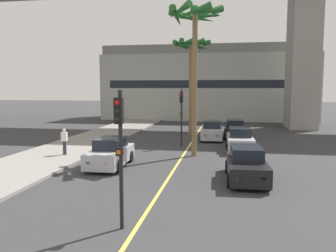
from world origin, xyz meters
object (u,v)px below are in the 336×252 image
object	(u,v)px
car_queue_fifth	(240,140)
palm_tree_near_median	(195,29)
car_queue_fourth	(235,129)
pedestrian_near_crosswalk	(64,141)
car_queue_third	(110,153)
traffic_light_median_far	(181,110)
traffic_light_median_near	(120,141)
car_queue_second	(212,131)
car_queue_front	(246,165)
palm_tree_mid_median	(191,58)

from	to	relation	value
car_queue_fifth	palm_tree_near_median	bearing A→B (deg)	-140.38
car_queue_fourth	pedestrian_near_crosswalk	xyz separation A→B (m)	(-10.61, -10.29, 0.28)
car_queue_third	traffic_light_median_far	xyz separation A→B (m)	(3.00, 6.91, 1.99)
traffic_light_median_near	palm_tree_near_median	xyz separation A→B (m)	(1.10, 11.64, 5.14)
car_queue_third	car_queue_fifth	size ratio (longest dim) A/B	1.00
car_queue_third	car_queue_second	bearing A→B (deg)	64.76
car_queue_third	traffic_light_median_near	size ratio (longest dim) A/B	0.99
car_queue_front	car_queue_third	bearing A→B (deg)	167.14
car_queue_front	traffic_light_median_near	xyz separation A→B (m)	(-4.04, -6.31, 1.99)
palm_tree_near_median	traffic_light_median_near	bearing A→B (deg)	-95.41
car_queue_third	car_queue_fourth	world-z (taller)	same
car_queue_second	traffic_light_median_near	bearing A→B (deg)	-95.93
palm_tree_near_median	car_queue_fourth	bearing A→B (deg)	72.17
pedestrian_near_crosswalk	traffic_light_median_far	bearing A→B (deg)	36.76
car_queue_second	pedestrian_near_crosswalk	distance (m)	12.36
car_queue_fourth	pedestrian_near_crosswalk	world-z (taller)	pedestrian_near_crosswalk
car_queue_front	car_queue_third	world-z (taller)	same
car_queue_third	palm_tree_mid_median	xyz separation A→B (m)	(2.99, 13.74, 6.30)
car_queue_second	palm_tree_near_median	distance (m)	10.05
car_queue_fifth	palm_tree_mid_median	world-z (taller)	palm_tree_mid_median
car_queue_second	traffic_light_median_far	size ratio (longest dim) A/B	0.99
car_queue_front	traffic_light_median_far	size ratio (longest dim) A/B	0.99
palm_tree_near_median	palm_tree_mid_median	size ratio (longest dim) A/B	1.06
car_queue_second	traffic_light_median_near	xyz separation A→B (m)	(-1.94, -18.67, 1.99)
car_queue_front	palm_tree_near_median	bearing A→B (deg)	118.85
car_queue_fourth	car_queue_fifth	world-z (taller)	same
car_queue_front	car_queue_third	size ratio (longest dim) A/B	1.00
car_queue_second	car_queue_fifth	size ratio (longest dim) A/B	1.00
car_queue_fourth	palm_tree_mid_median	world-z (taller)	palm_tree_mid_median
car_queue_third	car_queue_front	bearing A→B (deg)	-12.86
traffic_light_median_near	palm_tree_mid_median	bearing A→B (deg)	90.32
traffic_light_median_near	palm_tree_near_median	size ratio (longest dim) A/B	0.45
traffic_light_median_near	pedestrian_near_crosswalk	world-z (taller)	traffic_light_median_near
car_queue_fifth	traffic_light_median_far	size ratio (longest dim) A/B	0.98
palm_tree_near_median	pedestrian_near_crosswalk	world-z (taller)	palm_tree_near_median
traffic_light_median_near	palm_tree_near_median	world-z (taller)	palm_tree_near_median
car_queue_third	palm_tree_near_median	world-z (taller)	palm_tree_near_median
palm_tree_mid_median	car_queue_fifth	bearing A→B (deg)	-61.37
palm_tree_near_median	car_queue_second	bearing A→B (deg)	83.20
palm_tree_mid_median	palm_tree_near_median	bearing A→B (deg)	-83.06
car_queue_fourth	palm_tree_mid_median	size ratio (longest dim) A/B	0.47
car_queue_front	palm_tree_near_median	world-z (taller)	palm_tree_near_median
car_queue_third	car_queue_fifth	distance (m)	9.41
car_queue_front	palm_tree_near_median	xyz separation A→B (m)	(-2.93, 5.32, 7.13)
car_queue_front	pedestrian_near_crosswalk	size ratio (longest dim) A/B	2.56
car_queue_fifth	pedestrian_near_crosswalk	xyz separation A→B (m)	(-10.80, -4.18, 0.28)
car_queue_third	traffic_light_median_near	bearing A→B (deg)	-68.59
car_queue_second	car_queue_front	bearing A→B (deg)	-80.38
palm_tree_near_median	pedestrian_near_crosswalk	size ratio (longest dim) A/B	5.71
car_queue_fourth	palm_tree_near_median	bearing A→B (deg)	-107.83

